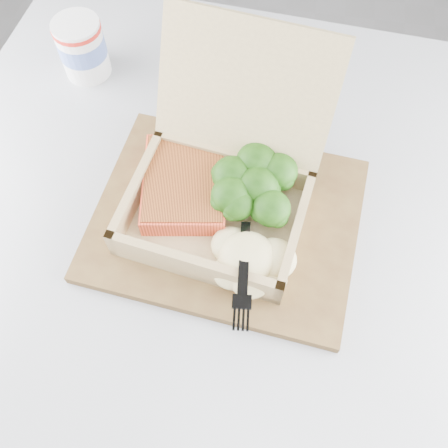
% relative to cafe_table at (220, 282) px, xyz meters
% --- Properties ---
extents(cafe_table, '(0.85, 0.85, 0.73)m').
position_rel_cafe_table_xyz_m(cafe_table, '(0.00, 0.00, 0.00)').
color(cafe_table, black).
rests_on(cafe_table, floor).
extents(serving_tray, '(0.34, 0.28, 0.01)m').
position_rel_cafe_table_xyz_m(serving_tray, '(0.01, 0.01, 0.19)').
color(serving_tray, brown).
rests_on(serving_tray, cafe_table).
extents(takeout_container, '(0.23, 0.26, 0.18)m').
position_rel_cafe_table_xyz_m(takeout_container, '(0.00, 0.03, 0.25)').
color(takeout_container, tan).
rests_on(takeout_container, serving_tray).
extents(salmon_fillet, '(0.12, 0.14, 0.03)m').
position_rel_cafe_table_xyz_m(salmon_fillet, '(-0.05, 0.03, 0.22)').
color(salmon_fillet, '#FA5531').
rests_on(salmon_fillet, takeout_container).
extents(broccoli_pile, '(0.12, 0.12, 0.04)m').
position_rel_cafe_table_xyz_m(broccoli_pile, '(0.04, 0.03, 0.23)').
color(broccoli_pile, '#2B6516').
rests_on(broccoli_pile, takeout_container).
extents(mashed_potatoes, '(0.10, 0.09, 0.04)m').
position_rel_cafe_table_xyz_m(mashed_potatoes, '(0.04, -0.06, 0.23)').
color(mashed_potatoes, '#F6E79F').
rests_on(mashed_potatoes, takeout_container).
extents(plastic_fork, '(0.03, 0.14, 0.02)m').
position_rel_cafe_table_xyz_m(plastic_fork, '(0.04, -0.05, 0.24)').
color(plastic_fork, black).
rests_on(plastic_fork, mashed_potatoes).
extents(paper_cup, '(0.07, 0.07, 0.08)m').
position_rel_cafe_table_xyz_m(paper_cup, '(-0.23, 0.22, 0.23)').
color(paper_cup, silver).
rests_on(paper_cup, cafe_table).
extents(receipt, '(0.12, 0.17, 0.00)m').
position_rel_cafe_table_xyz_m(receipt, '(0.03, 0.18, 0.19)').
color(receipt, white).
rests_on(receipt, cafe_table).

